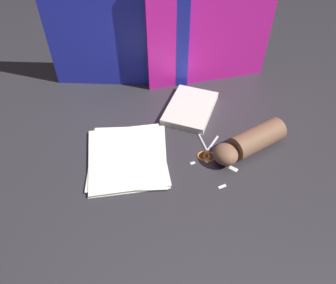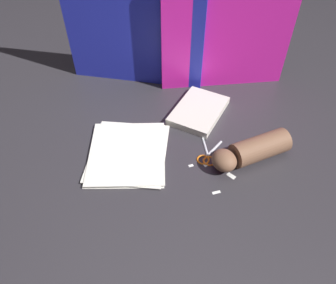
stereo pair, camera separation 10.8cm
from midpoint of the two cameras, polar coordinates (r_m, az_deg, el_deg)
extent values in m
plane|color=#2D2B30|center=(1.12, -2.92, -2.34)|extent=(6.00, 6.00, 0.00)
cube|color=#2833D1|center=(1.32, -11.70, 20.43)|extent=(0.56, 0.08, 0.59)
cube|color=#D81E9E|center=(1.35, 5.15, 19.01)|extent=(0.51, 0.11, 0.47)
cube|color=white|center=(1.13, -9.83, -2.58)|extent=(0.26, 0.30, 0.00)
cube|color=white|center=(1.12, -9.93, -2.87)|extent=(0.28, 0.31, 0.00)
cube|color=white|center=(1.12, -9.67, -2.59)|extent=(0.26, 0.30, 0.00)
cube|color=white|center=(1.12, -9.92, -2.64)|extent=(0.28, 0.31, 0.00)
cube|color=silver|center=(1.28, 1.50, 5.79)|extent=(0.25, 0.28, 0.03)
sphere|color=silver|center=(1.13, 4.12, -1.60)|extent=(0.01, 0.01, 0.01)
cylinder|color=silver|center=(1.16, 3.45, -0.12)|extent=(0.03, 0.09, 0.01)
torus|color=orange|center=(1.12, 4.56, -2.56)|extent=(0.05, 0.05, 0.01)
cylinder|color=silver|center=(1.16, 5.12, -0.28)|extent=(0.06, 0.08, 0.01)
torus|color=orange|center=(1.12, 3.48, -2.45)|extent=(0.06, 0.06, 0.01)
cylinder|color=brown|center=(1.15, 12.66, 0.47)|extent=(0.21, 0.17, 0.08)
ellipsoid|color=brown|center=(1.07, 7.15, -2.29)|extent=(0.11, 0.11, 0.06)
cube|color=white|center=(1.11, 3.96, -3.39)|extent=(0.02, 0.02, 0.00)
cube|color=white|center=(1.09, 8.57, -4.77)|extent=(0.03, 0.03, 0.00)
cube|color=white|center=(1.10, 1.52, -3.82)|extent=(0.02, 0.02, 0.00)
cube|color=white|center=(1.04, 6.51, -7.86)|extent=(0.03, 0.02, 0.00)
camera|label=1|loc=(0.05, -92.87, -2.88)|focal=35.00mm
camera|label=2|loc=(0.05, 87.13, 2.88)|focal=35.00mm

